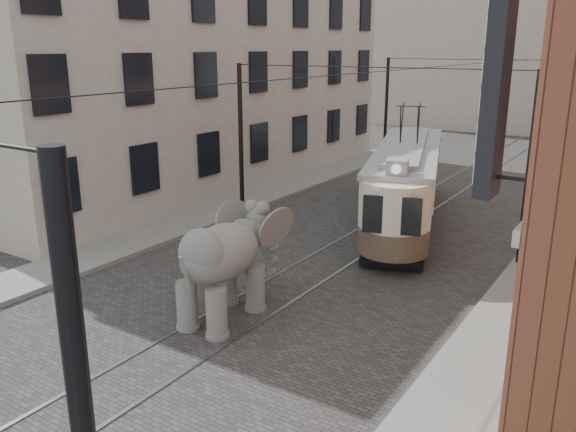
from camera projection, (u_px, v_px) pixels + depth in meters
The scene contains 9 objects.
ground at pixel (272, 295), 16.21m from camera, with size 120.00×120.00×0.00m, color #3E3B39.
tram_rails at pixel (272, 295), 16.21m from camera, with size 1.54×80.00×0.02m, color slate, non-canonical shape.
sidewalk_right at pixel (494, 352), 13.05m from camera, with size 2.00×60.00×0.15m, color slate.
sidewalk_left at pixel (112, 250), 19.59m from camera, with size 2.00×60.00×0.15m, color slate.
stucco_building at pixel (202, 81), 28.63m from camera, with size 7.00×24.00×10.00m, color gray.
distant_block at pixel (557, 41), 46.48m from camera, with size 28.00×10.00×14.00m, color gray.
catenary at pixel (352, 159), 19.51m from camera, with size 11.00×30.20×6.00m, color black, non-canonical shape.
tram at pixel (407, 164), 22.52m from camera, with size 2.34×11.36×4.51m, color beige, non-canonical shape.
elephant at pixel (221, 268), 14.44m from camera, with size 2.44×4.43×2.71m, color slate, non-canonical shape.
Camera 1 is at (8.52, -12.31, 6.61)m, focal length 36.60 mm.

